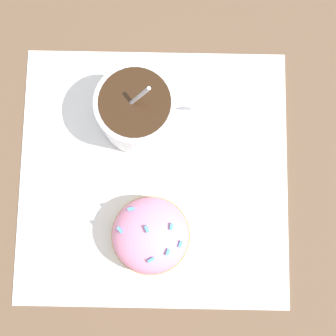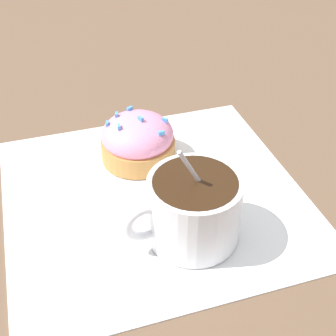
{
  "view_description": "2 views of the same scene",
  "coord_description": "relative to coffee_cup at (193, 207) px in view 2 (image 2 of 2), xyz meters",
  "views": [
    {
      "loc": [
        0.07,
        0.01,
        0.53
      ],
      "look_at": [
        -0.0,
        0.02,
        0.04
      ],
      "focal_mm": 50.0,
      "sensor_mm": 36.0,
      "label": 1
    },
    {
      "loc": [
        -0.35,
        0.14,
        0.33
      ],
      "look_at": [
        -0.0,
        -0.01,
        0.04
      ],
      "focal_mm": 50.0,
      "sensor_mm": 36.0,
      "label": 2
    }
  ],
  "objects": [
    {
      "name": "ground_plane",
      "position": [
        0.07,
        0.01,
        -0.04
      ],
      "size": [
        3.0,
        3.0,
        0.0
      ],
      "primitive_type": "plane",
      "color": "brown"
    },
    {
      "name": "paper_napkin",
      "position": [
        0.07,
        0.01,
        -0.04
      ],
      "size": [
        0.33,
        0.34,
        0.0
      ],
      "color": "white",
      "rests_on": "ground_plane"
    },
    {
      "name": "coffee_cup",
      "position": [
        0.0,
        0.0,
        0.0
      ],
      "size": [
        0.09,
        0.11,
        0.1
      ],
      "color": "white",
      "rests_on": "paper_napkin"
    },
    {
      "name": "frosted_pastry",
      "position": [
        0.14,
        0.0,
        -0.01
      ],
      "size": [
        0.08,
        0.08,
        0.06
      ],
      "color": "#C18442",
      "rests_on": "paper_napkin"
    }
  ]
}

